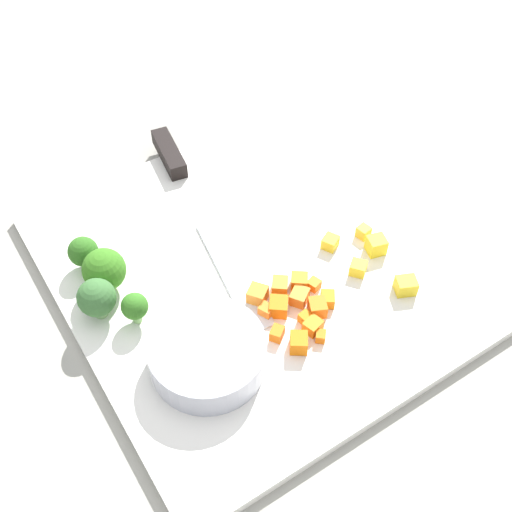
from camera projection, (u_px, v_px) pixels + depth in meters
ground_plane at (256, 270)px, 0.66m from camera, size 4.00×4.00×0.00m
cutting_board at (256, 266)px, 0.65m from camera, size 0.40×0.38×0.01m
prep_bowl at (208, 354)px, 0.56m from camera, size 0.10×0.10×0.03m
chef_knife at (187, 183)px, 0.71m from camera, size 0.30×0.07×0.02m
carrot_dice_0 at (278, 307)px, 0.60m from camera, size 0.03×0.03×0.02m
carrot_dice_1 at (258, 295)px, 0.61m from camera, size 0.02×0.02×0.02m
carrot_dice_2 at (281, 286)px, 0.62m from camera, size 0.02×0.02×0.01m
carrot_dice_3 at (308, 317)px, 0.60m from camera, size 0.01×0.01×0.01m
carrot_dice_4 at (316, 339)px, 0.58m from camera, size 0.01×0.01×0.01m
carrot_dice_5 at (311, 327)px, 0.59m from camera, size 0.02×0.02×0.01m
carrot_dice_6 at (299, 343)px, 0.57m from camera, size 0.02×0.02×0.02m
carrot_dice_7 at (328, 299)px, 0.61m from camera, size 0.02×0.02×0.01m
carrot_dice_8 at (317, 307)px, 0.60m from camera, size 0.02×0.02×0.01m
carrot_dice_9 at (266, 311)px, 0.60m from camera, size 0.02×0.02×0.01m
carrot_dice_10 at (299, 297)px, 0.61m from camera, size 0.02×0.02×0.01m
carrot_dice_11 at (277, 333)px, 0.58m from camera, size 0.02×0.02×0.01m
carrot_dice_12 at (299, 282)px, 0.62m from camera, size 0.02×0.02×0.01m
carrot_dice_13 at (314, 284)px, 0.62m from camera, size 0.01×0.01×0.01m
pepper_dice_0 at (376, 245)px, 0.65m from camera, size 0.02×0.02×0.02m
pepper_dice_1 at (358, 268)px, 0.63m from camera, size 0.02×0.02×0.01m
pepper_dice_2 at (363, 232)px, 0.67m from camera, size 0.01×0.01×0.01m
pepper_dice_3 at (330, 242)px, 0.66m from camera, size 0.02×0.02×0.01m
pepper_dice_4 at (406, 286)px, 0.62m from camera, size 0.02×0.02×0.02m
broccoli_floret_0 at (136, 309)px, 0.58m from camera, size 0.03×0.03×0.04m
broccoli_floret_1 at (104, 270)px, 0.61m from camera, size 0.04×0.04×0.05m
broccoli_floret_2 at (83, 252)px, 0.63m from camera, size 0.03×0.03×0.04m
broccoli_floret_3 at (97, 298)px, 0.59m from camera, size 0.04×0.04×0.04m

